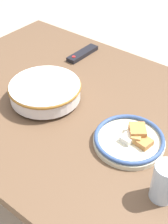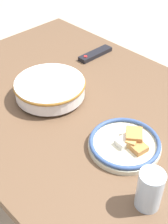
{
  "view_description": "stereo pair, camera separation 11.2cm",
  "coord_description": "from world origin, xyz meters",
  "views": [
    {
      "loc": [
        0.58,
        -0.74,
        1.49
      ],
      "look_at": [
        0.04,
        -0.06,
        0.77
      ],
      "focal_mm": 50.0,
      "sensor_mm": 36.0,
      "label": 1
    },
    {
      "loc": [
        0.66,
        -0.66,
        1.49
      ],
      "look_at": [
        0.04,
        -0.06,
        0.77
      ],
      "focal_mm": 50.0,
      "sensor_mm": 36.0,
      "label": 2
    }
  ],
  "objects": [
    {
      "name": "tv_remote",
      "position": [
        -0.26,
        0.31,
        0.74
      ],
      "size": [
        0.05,
        0.19,
        0.02
      ],
      "rotation": [
        0.0,
        0.0,
        3.12
      ],
      "color": "black",
      "rests_on": "dining_table"
    },
    {
      "name": "noodle_bowl",
      "position": [
        -0.15,
        -0.06,
        0.77
      ],
      "size": [
        0.28,
        0.28,
        0.07
      ],
      "color": "silver",
      "rests_on": "dining_table"
    },
    {
      "name": "food_plate",
      "position": [
        0.24,
        -0.06,
        0.75
      ],
      "size": [
        0.24,
        0.24,
        0.05
      ],
      "color": "beige",
      "rests_on": "dining_table"
    },
    {
      "name": "drinking_glass",
      "position": [
        0.42,
        -0.18,
        0.79
      ],
      "size": [
        0.07,
        0.07,
        0.13
      ],
      "color": "silver",
      "rests_on": "dining_table"
    },
    {
      "name": "dining_table",
      "position": [
        0.0,
        0.0,
        0.65
      ],
      "size": [
        1.44,
        0.95,
        0.73
      ],
      "color": "brown",
      "rests_on": "ground_plane"
    },
    {
      "name": "ground_plane",
      "position": [
        0.0,
        0.0,
        0.0
      ],
      "size": [
        8.0,
        8.0,
        0.0
      ],
      "primitive_type": "plane",
      "color": "#B7A88E"
    }
  ]
}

